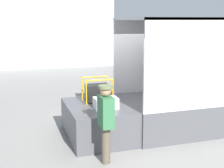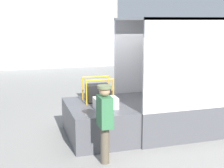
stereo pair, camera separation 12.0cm
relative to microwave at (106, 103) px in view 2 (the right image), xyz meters
name	(u,v)px [view 2 (the right image)]	position (x,y,z in m)	size (l,w,h in m)	color
ground_plane	(126,134)	(0.65, 0.33, -0.96)	(160.00, 160.00, 0.00)	gray
tailgate_deck	(98,121)	(-0.10, 0.33, -0.54)	(1.50, 2.03, 0.83)	#4C4C51
microwave	(106,103)	(0.00, 0.00, 0.00)	(0.55, 0.39, 0.26)	white
portable_generator	(98,92)	(0.01, 0.69, 0.10)	(0.72, 0.49, 0.61)	black
worker_person	(105,117)	(-0.34, -1.12, 0.03)	(0.29, 0.44, 1.63)	brown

